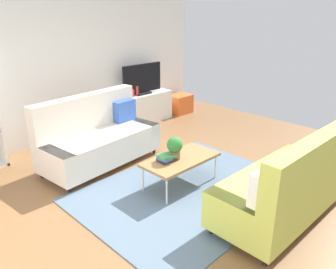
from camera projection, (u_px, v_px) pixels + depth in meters
ground_plane at (172, 186)px, 4.76m from camera, size 7.68×7.68×0.00m
wall_far at (63, 62)px, 6.11m from camera, size 6.40×0.12×2.90m
area_rug at (188, 191)px, 4.62m from camera, size 2.90×2.20×0.01m
couch_beige at (98, 138)px, 5.32m from camera, size 1.97×1.02×1.10m
couch_green at (287, 186)px, 3.88m from camera, size 1.91×0.86×1.10m
coffee_table at (181, 160)px, 4.65m from camera, size 1.10×0.56×0.42m
tv_console at (142, 108)px, 7.32m from camera, size 1.40×0.44×0.64m
tv at (142, 80)px, 7.09m from camera, size 1.00×0.20×0.64m
storage_trunk at (180, 104)px, 8.02m from camera, size 0.52×0.40×0.44m
potted_plant at (175, 147)px, 4.56m from camera, size 0.22×0.22×0.32m
table_book_0 at (167, 160)px, 4.55m from camera, size 0.26×0.21×0.04m
table_book_1 at (167, 157)px, 4.54m from camera, size 0.26×0.21×0.03m
table_book_2 at (167, 156)px, 4.53m from camera, size 0.27×0.22×0.03m
vase_0 at (119, 95)px, 6.84m from camera, size 0.08×0.08×0.15m
vase_1 at (124, 94)px, 6.93m from camera, size 0.10×0.10×0.13m
bottle_0 at (133, 93)px, 6.97m from camera, size 0.06×0.06×0.15m
bottle_1 at (137, 91)px, 7.04m from camera, size 0.06×0.06×0.20m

